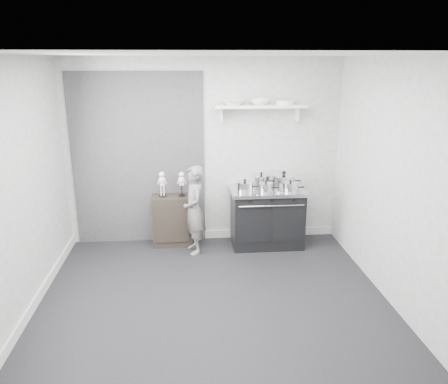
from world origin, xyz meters
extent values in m
plane|color=black|center=(0.00, 0.00, 0.00)|extent=(4.00, 4.00, 0.00)
cube|color=#9D9D9B|center=(0.00, 1.80, 1.35)|extent=(4.00, 0.02, 2.70)
cube|color=#9D9D9B|center=(0.00, -1.80, 1.35)|extent=(4.00, 0.02, 2.70)
cube|color=#9D9D9B|center=(-2.00, 0.00, 1.35)|extent=(0.02, 3.60, 2.70)
cube|color=#9D9D9B|center=(2.00, 0.00, 1.35)|extent=(0.02, 3.60, 2.70)
cube|color=silver|center=(0.00, 0.00, 2.70)|extent=(4.00, 3.60, 0.02)
cube|color=black|center=(-0.95, 1.79, 1.25)|extent=(1.90, 0.02, 2.50)
cube|color=silver|center=(1.00, 1.78, 0.06)|extent=(2.00, 0.03, 0.12)
cube|color=silver|center=(-1.98, 0.00, 0.06)|extent=(0.03, 3.60, 0.12)
cube|color=white|center=(0.80, 1.67, 2.02)|extent=(1.30, 0.26, 0.04)
cube|color=white|center=(0.25, 1.74, 1.90)|extent=(0.03, 0.12, 0.20)
cube|color=white|center=(1.35, 1.74, 1.90)|extent=(0.03, 0.12, 0.20)
cube|color=black|center=(0.90, 1.48, 0.41)|extent=(1.02, 0.61, 0.81)
cube|color=silver|center=(0.90, 1.48, 0.84)|extent=(1.08, 0.65, 0.05)
cube|color=black|center=(0.66, 1.18, 0.43)|extent=(0.43, 0.02, 0.53)
cube|color=black|center=(1.14, 1.18, 0.43)|extent=(0.43, 0.02, 0.53)
cylinder|color=silver|center=(0.90, 1.14, 0.71)|extent=(0.91, 0.02, 0.02)
cylinder|color=black|center=(0.59, 1.16, 0.79)|extent=(0.04, 0.03, 0.04)
cylinder|color=black|center=(0.90, 1.16, 0.79)|extent=(0.04, 0.03, 0.04)
cylinder|color=black|center=(1.20, 1.16, 0.79)|extent=(0.04, 0.03, 0.04)
cube|color=black|center=(-0.49, 1.61, 0.37)|extent=(0.57, 0.34, 0.75)
imported|color=slate|center=(-0.17, 1.30, 0.63)|extent=(0.39, 0.51, 1.26)
cylinder|color=silver|center=(0.55, 1.40, 0.92)|extent=(0.23, 0.23, 0.12)
cylinder|color=silver|center=(0.55, 1.40, 0.99)|extent=(0.24, 0.24, 0.01)
sphere|color=black|center=(0.55, 1.40, 1.02)|extent=(0.04, 0.04, 0.04)
cylinder|color=black|center=(0.71, 1.40, 0.92)|extent=(0.10, 0.02, 0.02)
cylinder|color=silver|center=(0.82, 1.60, 0.94)|extent=(0.23, 0.23, 0.16)
cylinder|color=silver|center=(0.82, 1.60, 1.03)|extent=(0.24, 0.24, 0.02)
sphere|color=black|center=(0.82, 1.60, 1.06)|extent=(0.04, 0.04, 0.04)
cylinder|color=black|center=(0.98, 1.60, 0.94)|extent=(0.10, 0.02, 0.02)
cylinder|color=silver|center=(1.15, 1.58, 0.94)|extent=(0.33, 0.33, 0.16)
cylinder|color=silver|center=(1.15, 1.58, 1.03)|extent=(0.34, 0.34, 0.02)
sphere|color=black|center=(1.15, 1.58, 1.07)|extent=(0.06, 0.06, 0.06)
cylinder|color=black|center=(1.36, 1.58, 0.94)|extent=(0.10, 0.02, 0.02)
cylinder|color=silver|center=(1.19, 1.31, 0.92)|extent=(0.22, 0.22, 0.12)
cylinder|color=silver|center=(1.19, 1.31, 0.99)|extent=(0.22, 0.22, 0.01)
sphere|color=black|center=(1.19, 1.31, 1.01)|extent=(0.04, 0.04, 0.04)
cylinder|color=black|center=(1.34, 1.31, 0.92)|extent=(0.10, 0.02, 0.02)
cylinder|color=silver|center=(0.84, 1.32, 0.92)|extent=(0.19, 0.19, 0.12)
cylinder|color=silver|center=(0.84, 1.32, 0.99)|extent=(0.19, 0.19, 0.01)
sphere|color=black|center=(0.84, 1.32, 1.01)|extent=(0.03, 0.03, 0.03)
cylinder|color=black|center=(0.97, 1.32, 0.92)|extent=(0.10, 0.02, 0.02)
imported|color=white|center=(0.41, 1.67, 2.08)|extent=(0.33, 0.33, 0.08)
imported|color=white|center=(0.79, 1.67, 2.08)|extent=(0.27, 0.27, 0.08)
cylinder|color=white|center=(1.15, 1.67, 2.07)|extent=(0.26, 0.26, 0.06)
camera|label=1|loc=(-0.26, -4.48, 2.65)|focal=35.00mm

